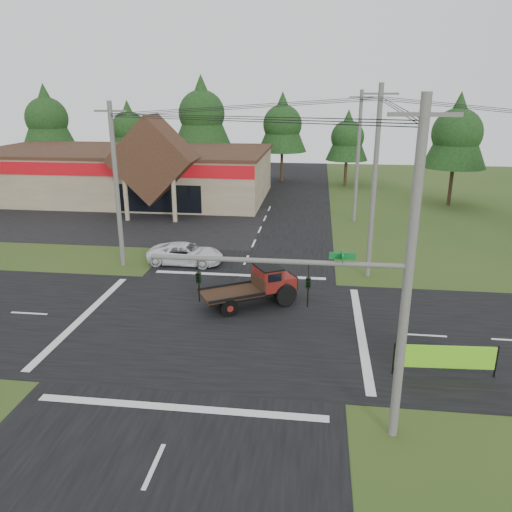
# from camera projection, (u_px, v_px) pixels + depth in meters

# --- Properties ---
(ground) EXTENTS (120.00, 120.00, 0.00)m
(ground) POSITION_uv_depth(u_px,v_px,m) (218.00, 324.00, 24.79)
(ground) COLOR #304B1A
(ground) RESTS_ON ground
(road_ns) EXTENTS (12.00, 120.00, 0.02)m
(road_ns) POSITION_uv_depth(u_px,v_px,m) (218.00, 324.00, 24.79)
(road_ns) COLOR black
(road_ns) RESTS_ON ground
(road_ew) EXTENTS (120.00, 12.00, 0.02)m
(road_ew) POSITION_uv_depth(u_px,v_px,m) (218.00, 324.00, 24.78)
(road_ew) COLOR black
(road_ew) RESTS_ON ground
(parking_apron) EXTENTS (28.00, 14.00, 0.02)m
(parking_apron) POSITION_uv_depth(u_px,v_px,m) (105.00, 222.00, 44.34)
(parking_apron) COLOR black
(parking_apron) RESTS_ON ground
(cvs_building) EXTENTS (30.40, 18.20, 9.19)m
(cvs_building) POSITION_uv_depth(u_px,v_px,m) (128.00, 172.00, 53.64)
(cvs_building) COLOR gray
(cvs_building) RESTS_ON ground
(traffic_signal_mast) EXTENTS (8.12, 0.24, 7.00)m
(traffic_signal_mast) POSITION_uv_depth(u_px,v_px,m) (349.00, 312.00, 15.65)
(traffic_signal_mast) COLOR #595651
(traffic_signal_mast) RESTS_ON ground
(utility_pole_nr) EXTENTS (2.00, 0.30, 11.00)m
(utility_pole_nr) POSITION_uv_depth(u_px,v_px,m) (408.00, 278.00, 15.07)
(utility_pole_nr) COLOR #595651
(utility_pole_nr) RESTS_ON ground
(utility_pole_nw) EXTENTS (2.00, 0.30, 10.50)m
(utility_pole_nw) POSITION_uv_depth(u_px,v_px,m) (116.00, 185.00, 31.59)
(utility_pole_nw) COLOR #595651
(utility_pole_nw) RESTS_ON ground
(utility_pole_ne) EXTENTS (2.00, 0.30, 11.50)m
(utility_pole_ne) POSITION_uv_depth(u_px,v_px,m) (374.00, 182.00, 29.55)
(utility_pole_ne) COLOR #595651
(utility_pole_ne) RESTS_ON ground
(utility_pole_n) EXTENTS (2.00, 0.30, 11.20)m
(utility_pole_n) POSITION_uv_depth(u_px,v_px,m) (358.00, 156.00, 42.79)
(utility_pole_n) COLOR #595651
(utility_pole_n) RESTS_ON ground
(tree_row_a) EXTENTS (6.72, 6.72, 12.12)m
(tree_row_a) POSITION_uv_depth(u_px,v_px,m) (47.00, 116.00, 63.50)
(tree_row_a) COLOR #332316
(tree_row_a) RESTS_ON ground
(tree_row_b) EXTENTS (5.60, 5.60, 10.10)m
(tree_row_b) POSITION_uv_depth(u_px,v_px,m) (129.00, 127.00, 64.63)
(tree_row_b) COLOR #332316
(tree_row_b) RESTS_ON ground
(tree_row_c) EXTENTS (7.28, 7.28, 13.13)m
(tree_row_c) POSITION_uv_depth(u_px,v_px,m) (202.00, 111.00, 61.89)
(tree_row_c) COLOR #332316
(tree_row_c) RESTS_ON ground
(tree_row_d) EXTENTS (6.16, 6.16, 11.11)m
(tree_row_d) POSITION_uv_depth(u_px,v_px,m) (282.00, 123.00, 62.07)
(tree_row_d) COLOR #332316
(tree_row_d) RESTS_ON ground
(tree_row_e) EXTENTS (5.04, 5.04, 9.09)m
(tree_row_e) POSITION_uv_depth(u_px,v_px,m) (348.00, 136.00, 59.67)
(tree_row_e) COLOR #332316
(tree_row_e) RESTS_ON ground
(tree_side_ne) EXTENTS (6.16, 6.16, 11.11)m
(tree_side_ne) POSITION_uv_depth(u_px,v_px,m) (457.00, 131.00, 48.64)
(tree_side_ne) COLOR #332316
(tree_side_ne) RESTS_ON ground
(antique_flatbed_truck) EXTENTS (5.49, 4.34, 2.17)m
(antique_flatbed_truck) POSITION_uv_depth(u_px,v_px,m) (250.00, 287.00, 26.63)
(antique_flatbed_truck) COLOR #54170C
(antique_flatbed_truck) RESTS_ON ground
(roadside_banner) EXTENTS (4.14, 0.37, 1.42)m
(roadside_banner) POSITION_uv_depth(u_px,v_px,m) (445.00, 360.00, 20.07)
(roadside_banner) COLOR #6FCD1B
(roadside_banner) RESTS_ON ground
(white_pickup) EXTENTS (5.06, 2.46, 1.38)m
(white_pickup) POSITION_uv_depth(u_px,v_px,m) (186.00, 254.00, 33.38)
(white_pickup) COLOR white
(white_pickup) RESTS_ON ground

